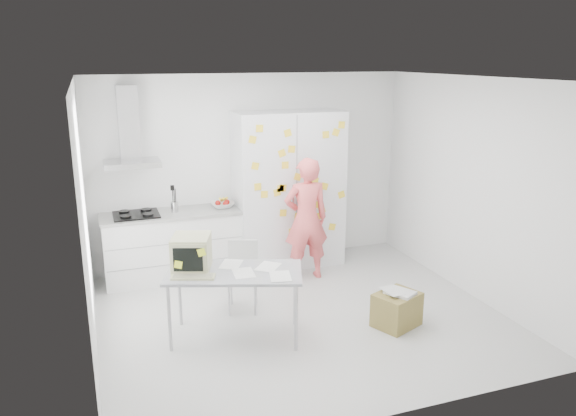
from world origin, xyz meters
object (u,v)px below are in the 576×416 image
object	(u,v)px
person	(306,219)
cardboard_box	(397,309)
desk	(207,262)
chair	(243,271)

from	to	relation	value
person	cardboard_box	distance (m)	1.84
desk	chair	xyz separation A→B (m)	(0.53, 0.55, -0.38)
desk	cardboard_box	xyz separation A→B (m)	(2.02, -0.48, -0.65)
chair	cardboard_box	world-z (taller)	chair
chair	cardboard_box	size ratio (longest dim) A/B	1.40
desk	chair	size ratio (longest dim) A/B	1.89
desk	person	bearing A→B (deg)	56.10
person	chair	xyz separation A→B (m)	(-1.05, -0.64, -0.36)
chair	person	bearing A→B (deg)	50.25
chair	cardboard_box	bearing A→B (deg)	-15.55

